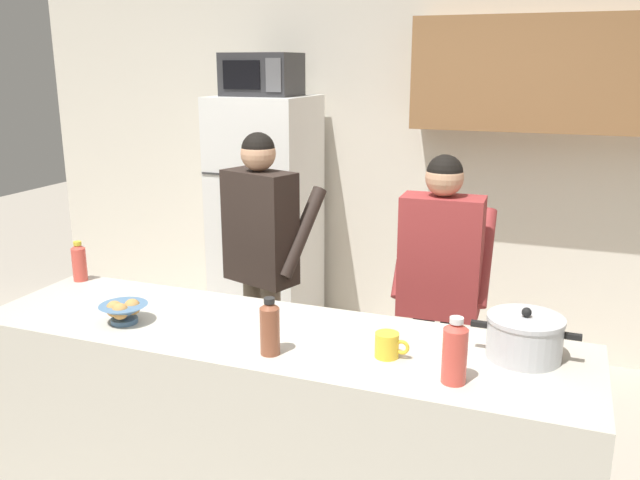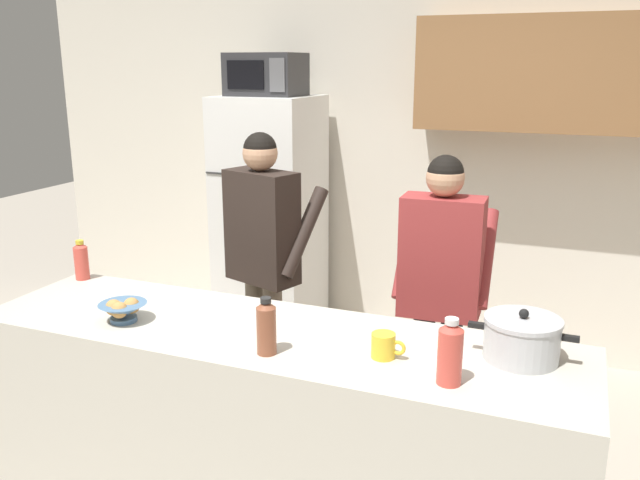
# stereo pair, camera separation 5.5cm
# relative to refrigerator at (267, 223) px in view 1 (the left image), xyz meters

# --- Properties ---
(back_wall_unit) EXTENTS (6.00, 0.48, 2.60)m
(back_wall_unit) POSITION_rel_refrigerator_xyz_m (1.16, 0.40, 0.55)
(back_wall_unit) COLOR silver
(back_wall_unit) RESTS_ON ground
(kitchen_island) EXTENTS (2.54, 0.68, 0.92)m
(kitchen_island) POSITION_rel_refrigerator_xyz_m (0.90, -1.85, -0.42)
(kitchen_island) COLOR beige
(kitchen_island) RESTS_ON ground
(refrigerator) EXTENTS (0.64, 0.68, 1.77)m
(refrigerator) POSITION_rel_refrigerator_xyz_m (0.00, 0.00, 0.00)
(refrigerator) COLOR white
(refrigerator) RESTS_ON ground
(microwave) EXTENTS (0.48, 0.37, 0.28)m
(microwave) POSITION_rel_refrigerator_xyz_m (0.00, -0.02, 1.02)
(microwave) COLOR #2D2D30
(microwave) RESTS_ON refrigerator
(person_near_pot) EXTENTS (0.58, 0.53, 1.63)m
(person_near_pot) POSITION_rel_refrigerator_xyz_m (0.41, -0.92, 0.13)
(person_near_pot) COLOR #726656
(person_near_pot) RESTS_ON ground
(person_by_sink) EXTENTS (0.49, 0.41, 1.56)m
(person_by_sink) POSITION_rel_refrigerator_xyz_m (1.42, -1.00, 0.08)
(person_by_sink) COLOR black
(person_by_sink) RESTS_ON ground
(cooking_pot) EXTENTS (0.39, 0.28, 0.20)m
(cooking_pot) POSITION_rel_refrigerator_xyz_m (1.87, -1.74, 0.12)
(cooking_pot) COLOR silver
(cooking_pot) RESTS_ON kitchen_island
(coffee_mug) EXTENTS (0.13, 0.09, 0.10)m
(coffee_mug) POSITION_rel_refrigerator_xyz_m (1.40, -1.91, 0.08)
(coffee_mug) COLOR yellow
(coffee_mug) RESTS_ON kitchen_island
(bread_bowl) EXTENTS (0.20, 0.20, 0.10)m
(bread_bowl) POSITION_rel_refrigerator_xyz_m (0.27, -1.98, 0.09)
(bread_bowl) COLOR #4C7299
(bread_bowl) RESTS_ON kitchen_island
(bottle_near_edge) EXTENTS (0.09, 0.09, 0.24)m
(bottle_near_edge) POSITION_rel_refrigerator_xyz_m (1.66, -2.03, 0.15)
(bottle_near_edge) COLOR #D84C3F
(bottle_near_edge) RESTS_ON kitchen_island
(bottle_mid_counter) EXTENTS (0.07, 0.07, 0.20)m
(bottle_mid_counter) POSITION_rel_refrigerator_xyz_m (-0.28, -1.59, 0.14)
(bottle_mid_counter) COLOR #D84C3F
(bottle_mid_counter) RESTS_ON kitchen_island
(bottle_far_corner) EXTENTS (0.07, 0.07, 0.22)m
(bottle_far_corner) POSITION_rel_refrigerator_xyz_m (0.98, -2.04, 0.15)
(bottle_far_corner) COLOR brown
(bottle_far_corner) RESTS_ON kitchen_island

